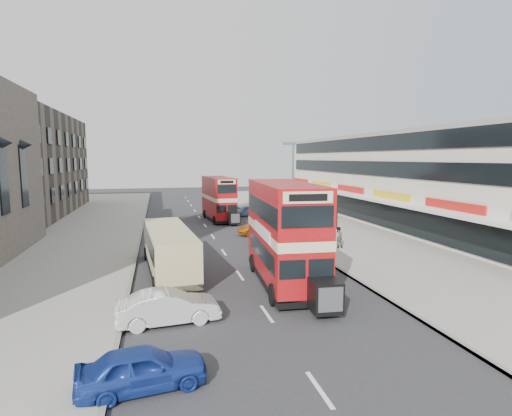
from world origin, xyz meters
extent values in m
plane|color=#28282B|center=(0.00, 0.00, 0.00)|extent=(160.00, 160.00, 0.00)
cube|color=#28282B|center=(0.00, 20.00, 0.01)|extent=(12.00, 90.00, 0.01)
cube|color=gray|center=(12.00, 20.00, 0.07)|extent=(12.00, 90.00, 0.15)
cube|color=gray|center=(-12.00, 20.00, 0.07)|extent=(12.00, 90.00, 0.15)
cube|color=gray|center=(-6.10, 20.00, 0.07)|extent=(0.20, 90.00, 0.16)
cube|color=gray|center=(6.10, 20.00, 0.07)|extent=(0.20, 90.00, 0.16)
cube|color=#66594C|center=(-22.00, 38.00, 6.00)|extent=(14.00, 28.00, 12.00)
cube|color=beige|center=(20.00, 22.00, 4.50)|extent=(8.00, 46.00, 9.00)
cube|color=black|center=(15.95, 22.00, 1.60)|extent=(0.10, 44.00, 2.40)
cube|color=gray|center=(20.00, 22.00, 9.10)|extent=(8.20, 46.20, 0.40)
cube|color=white|center=(15.10, 22.00, 3.00)|extent=(1.80, 44.00, 0.20)
cylinder|color=slate|center=(6.60, 18.00, 4.00)|extent=(0.16, 0.16, 8.00)
cube|color=slate|center=(6.20, 18.00, 8.00)|extent=(1.00, 0.20, 0.25)
cube|color=black|center=(2.05, 5.96, 0.37)|extent=(3.21, 8.54, 0.37)
cube|color=maroon|center=(2.05, 5.96, 1.62)|extent=(3.19, 8.54, 2.30)
cube|color=beige|center=(2.05, 5.96, 2.93)|extent=(3.23, 8.58, 0.47)
cube|color=maroon|center=(2.05, 5.96, 4.19)|extent=(3.19, 8.54, 2.20)
cube|color=maroon|center=(2.05, 5.96, 5.37)|extent=(3.21, 8.56, 0.26)
cube|color=black|center=(2.37, 1.11, 0.94)|extent=(1.34, 1.34, 1.36)
cube|color=black|center=(1.87, 29.16, 0.32)|extent=(2.91, 7.39, 0.32)
cube|color=maroon|center=(1.87, 29.16, 1.40)|extent=(2.89, 7.39, 1.99)
cube|color=beige|center=(1.87, 29.16, 2.53)|extent=(2.93, 7.44, 0.41)
cube|color=maroon|center=(1.87, 29.16, 3.61)|extent=(2.89, 7.39, 1.90)
cube|color=maroon|center=(1.87, 29.16, 4.63)|extent=(2.91, 7.41, 0.23)
cube|color=black|center=(2.80, 25.08, 0.81)|extent=(1.17, 1.17, 1.17)
cube|color=black|center=(-3.97, 9.70, 0.37)|extent=(3.14, 9.44, 0.37)
cube|color=tan|center=(-3.97, 9.70, 1.44)|extent=(3.12, 9.44, 2.41)
imported|color=navy|center=(-5.08, -2.72, 0.65)|extent=(3.96, 2.01, 1.29)
imported|color=silver|center=(-4.22, 2.00, 0.69)|extent=(4.32, 1.83, 1.39)
imported|color=#A61020|center=(4.60, 15.12, 0.70)|extent=(4.95, 2.28, 1.40)
imported|color=#C46313|center=(4.47, 19.79, 0.64)|extent=(4.81, 2.60, 1.28)
imported|color=teal|center=(5.49, 31.54, 0.64)|extent=(3.87, 1.86, 1.27)
imported|color=gray|center=(8.40, 12.78, 0.95)|extent=(0.64, 0.48, 1.60)
imported|color=gray|center=(7.98, 31.42, 1.11)|extent=(1.19, 0.67, 1.92)
imported|color=gray|center=(4.84, 20.77, 0.48)|extent=(0.66, 1.83, 0.96)
imported|color=black|center=(4.84, 20.77, 1.23)|extent=(0.65, 0.43, 1.76)
camera|label=1|loc=(-4.45, -14.45, 6.82)|focal=28.34mm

